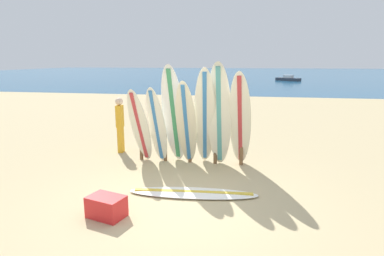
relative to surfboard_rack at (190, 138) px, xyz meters
The scene contains 14 objects.
ground_plane 2.49m from the surfboard_rack, 86.87° to the right, with size 120.00×120.00×0.00m, color tan.
ocean_water 55.60m from the surfboard_rack, 89.86° to the left, with size 120.00×80.00×0.01m, color #1E5984.
surfboard_rack is the anchor object (origin of this frame).
surfboard_leaning_far_left 1.29m from the surfboard_rack, 164.37° to the right, with size 0.63×0.87×1.93m.
surfboard_leaning_left 0.90m from the surfboard_rack, 159.75° to the right, with size 0.59×0.74×1.97m.
surfboard_leaning_center_left 0.74m from the surfboard_rack, 144.17° to the right, with size 0.61×0.95×2.50m.
surfboard_leaning_center 0.60m from the surfboard_rack, 91.21° to the right, with size 0.49×1.00×2.15m.
surfboard_leaning_center_right 0.80m from the surfboard_rack, 40.86° to the right, with size 0.63×1.28×2.45m.
surfboard_leaning_right 1.06m from the surfboard_rack, 25.36° to the right, with size 0.59×0.93×2.56m.
surfboard_leaning_far_right 1.40m from the surfboard_rack, 14.77° to the right, with size 0.59×1.18×2.37m.
surfboard_lying_on_sand 2.14m from the surfboard_rack, 77.85° to the right, with size 2.55×0.75×0.08m.
beachgoer_standing 2.18m from the surfboard_rack, 164.98° to the left, with size 0.21×0.26×1.56m.
small_boat_offshore 34.88m from the surfboard_rack, 79.73° to the left, with size 3.04×2.71×0.71m.
cooler_box 3.28m from the surfboard_rack, 105.06° to the right, with size 0.60×0.40×0.36m, color red.
Camera 1 is at (1.30, -5.38, 2.58)m, focal length 30.08 mm.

